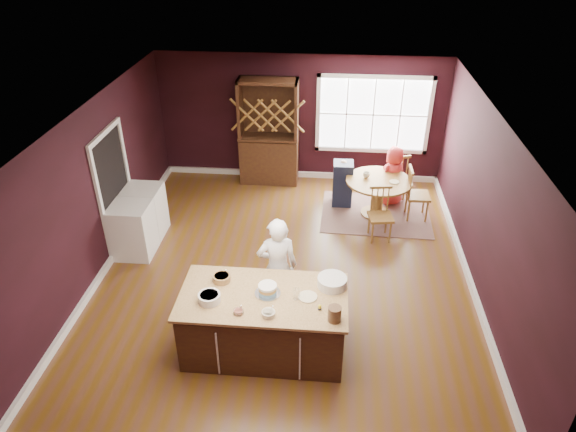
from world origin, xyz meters
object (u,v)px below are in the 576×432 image
object	(u,v)px
kitchen_island	(264,324)
high_chair	(343,183)
chair_north	(395,175)
dining_table	(378,190)
dryer	(145,211)
toddler	(339,168)
washer	(133,230)
seated_woman	(393,176)
baker	(277,267)
chair_south	(381,215)
layer_cake	(268,289)
hutch	(269,133)
chair_east	(418,193)

from	to	relation	value
kitchen_island	high_chair	distance (m)	4.22
chair_north	high_chair	distance (m)	1.11
dining_table	high_chair	xyz separation A→B (m)	(-0.67, 0.35, -0.06)
dryer	kitchen_island	bearing A→B (deg)	-46.77
toddler	washer	bearing A→B (deg)	-149.54
washer	dryer	world-z (taller)	washer
seated_woman	toddler	world-z (taller)	seated_woman
dining_table	baker	bearing A→B (deg)	-118.74
baker	washer	bearing A→B (deg)	-36.73
high_chair	dryer	world-z (taller)	high_chair
chair_south	high_chair	size ratio (longest dim) A/B	1.04
high_chair	dryer	bearing A→B (deg)	-158.94
layer_cake	seated_woman	world-z (taller)	seated_woman
chair_south	chair_north	world-z (taller)	chair_north
layer_cake	high_chair	world-z (taller)	layer_cake
seated_woman	hutch	world-z (taller)	hutch
layer_cake	hutch	bearing A→B (deg)	96.71
chair_east	chair_north	size ratio (longest dim) A/B	1.02
kitchen_island	washer	world-z (taller)	washer
chair_north	high_chair	world-z (taller)	chair_north
layer_cake	hutch	distance (m)	4.96
toddler	hutch	xyz separation A→B (m)	(-1.50, 0.89, 0.32)
kitchen_island	dryer	bearing A→B (deg)	133.23
seated_woman	toddler	bearing A→B (deg)	-29.30
chair_east	high_chair	distance (m)	1.49
seated_woman	high_chair	bearing A→B (deg)	-28.95
layer_cake	high_chair	xyz separation A→B (m)	(0.99, 4.04, -0.51)
layer_cake	high_chair	distance (m)	4.19
hutch	washer	bearing A→B (deg)	-124.07
kitchen_island	seated_woman	bearing A→B (deg)	64.17
dining_table	toddler	world-z (taller)	toddler
dining_table	chair_south	bearing A→B (deg)	-89.81
chair_east	hutch	distance (m)	3.32
seated_woman	washer	distance (m)	5.05
chair_east	chair_north	distance (m)	0.85
baker	chair_south	world-z (taller)	baker
kitchen_island	dryer	distance (m)	3.67
chair_east	washer	distance (m)	5.25
kitchen_island	baker	xyz separation A→B (m)	(0.10, 0.78, 0.36)
kitchen_island	seated_woman	world-z (taller)	seated_woman
kitchen_island	dining_table	size ratio (longest dim) A/B	1.74
layer_cake	toddler	world-z (taller)	layer_cake
dining_table	seated_woman	bearing A→B (deg)	56.30
layer_cake	dining_table	bearing A→B (deg)	65.67
chair_north	washer	xyz separation A→B (m)	(-4.62, -2.40, -0.05)
baker	chair_south	size ratio (longest dim) A/B	1.60
kitchen_island	hutch	size ratio (longest dim) A/B	0.96
washer	dryer	size ratio (longest dim) A/B	1.00
chair_east	washer	size ratio (longest dim) A/B	1.13
chair_north	chair_east	bearing A→B (deg)	98.65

